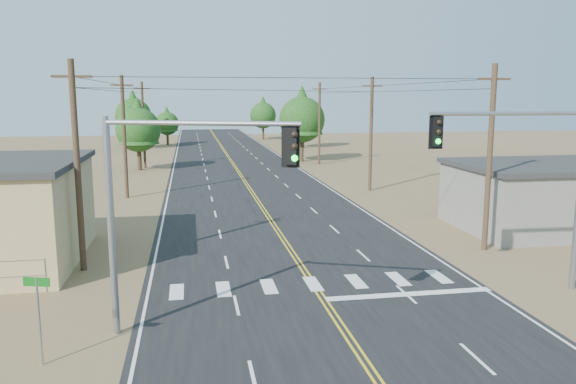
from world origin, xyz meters
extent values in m
plane|color=#816345|center=(0.00, 0.00, 0.00)|extent=(220.00, 220.00, 0.00)
cube|color=black|center=(0.00, 30.00, 0.01)|extent=(15.00, 200.00, 0.02)
cylinder|color=gray|center=(-11.50, 9.00, 0.75)|extent=(0.06, 0.06, 1.50)
cylinder|color=#4C3826|center=(-10.50, 12.00, 5.00)|extent=(0.30, 0.30, 10.00)
cube|color=#4C3826|center=(-10.50, 12.00, 9.20)|extent=(1.80, 0.12, 0.12)
cylinder|color=#4C3826|center=(-10.50, 32.00, 5.00)|extent=(0.30, 0.30, 10.00)
cube|color=#4C3826|center=(-10.50, 32.00, 9.20)|extent=(1.80, 0.12, 0.12)
cylinder|color=#4C3826|center=(-10.50, 52.00, 5.00)|extent=(0.30, 0.30, 10.00)
cube|color=#4C3826|center=(-10.50, 52.00, 9.20)|extent=(1.80, 0.12, 0.12)
cylinder|color=#4C3826|center=(10.50, 12.00, 5.00)|extent=(0.30, 0.30, 10.00)
cube|color=#4C3826|center=(10.50, 12.00, 9.20)|extent=(1.80, 0.12, 0.12)
cylinder|color=#4C3826|center=(10.50, 32.00, 5.00)|extent=(0.30, 0.30, 10.00)
cube|color=#4C3826|center=(10.50, 32.00, 9.20)|extent=(1.80, 0.12, 0.12)
cylinder|color=#4C3826|center=(10.50, 52.00, 5.00)|extent=(0.30, 0.30, 10.00)
cube|color=#4C3826|center=(10.50, 52.00, 9.20)|extent=(1.80, 0.12, 0.12)
cylinder|color=gray|center=(-8.00, 4.04, 3.67)|extent=(0.25, 0.25, 7.35)
cylinder|color=gray|center=(-8.00, 4.04, 7.35)|extent=(0.19, 0.19, 0.63)
cylinder|color=gray|center=(-4.92, 2.82, 7.45)|extent=(6.22, 2.59, 0.17)
cube|color=black|center=(-2.13, 1.72, 6.77)|extent=(0.46, 0.43, 1.15)
sphere|color=black|center=(-2.06, 1.55, 7.14)|extent=(0.21, 0.21, 0.21)
sphere|color=black|center=(-2.06, 1.55, 6.77)|extent=(0.21, 0.21, 0.21)
sphere|color=#0CE533|center=(-2.06, 1.55, 6.40)|extent=(0.21, 0.21, 0.21)
cylinder|color=gray|center=(7.56, 5.50, 7.62)|extent=(6.89, 0.25, 0.17)
cube|color=black|center=(4.44, 5.53, 6.92)|extent=(0.38, 0.33, 1.18)
sphere|color=black|center=(4.44, 5.34, 7.30)|extent=(0.21, 0.21, 0.21)
sphere|color=black|center=(4.44, 5.34, 6.92)|extent=(0.21, 0.21, 0.21)
sphere|color=#0CE533|center=(4.44, 5.34, 6.54)|extent=(0.21, 0.21, 0.21)
cylinder|color=gray|center=(-10.00, 2.00, 1.41)|extent=(0.07, 0.07, 2.82)
cube|color=#0D5D14|center=(-10.00, 2.00, 2.71)|extent=(0.82, 0.26, 0.28)
cylinder|color=#3F2D1E|center=(-10.95, 50.08, 1.50)|extent=(0.50, 0.50, 3.00)
cone|color=#153F12|center=(-10.95, 50.08, 5.67)|extent=(4.67, 4.67, 5.34)
sphere|color=#153F12|center=(-10.95, 50.08, 4.59)|extent=(5.00, 5.00, 5.00)
cylinder|color=#3F2D1E|center=(-14.00, 77.74, 1.71)|extent=(0.42, 0.42, 3.41)
cone|color=#153F12|center=(-14.00, 77.74, 6.44)|extent=(5.31, 5.31, 6.06)
sphere|color=#153F12|center=(-14.00, 77.74, 5.21)|extent=(5.69, 5.69, 5.69)
cylinder|color=#3F2D1E|center=(-9.00, 84.01, 1.20)|extent=(0.42, 0.42, 2.41)
cone|color=#153F12|center=(-9.00, 84.01, 4.55)|extent=(3.75, 3.75, 4.28)
sphere|color=#153F12|center=(-9.00, 84.01, 3.68)|extent=(4.02, 4.02, 4.02)
cylinder|color=#3F2D1E|center=(9.00, 55.42, 1.76)|extent=(0.49, 0.49, 3.52)
cone|color=#153F12|center=(9.00, 55.42, 6.64)|extent=(5.47, 5.47, 6.25)
sphere|color=#153F12|center=(9.00, 55.42, 5.37)|extent=(5.86, 5.86, 5.86)
cylinder|color=#3F2D1E|center=(13.09, 74.69, 1.68)|extent=(0.46, 0.46, 3.37)
cone|color=#153F12|center=(13.09, 74.69, 6.36)|extent=(5.24, 5.24, 5.99)
sphere|color=#153F12|center=(13.09, 74.69, 5.14)|extent=(5.61, 5.61, 5.61)
cylinder|color=#3F2D1E|center=(9.00, 93.92, 1.52)|extent=(0.42, 0.42, 3.04)
cone|color=#153F12|center=(9.00, 93.92, 5.74)|extent=(4.73, 4.73, 5.41)
sphere|color=#153F12|center=(9.00, 93.92, 4.65)|extent=(5.07, 5.07, 5.07)
camera|label=1|loc=(-5.27, -15.49, 8.30)|focal=35.00mm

